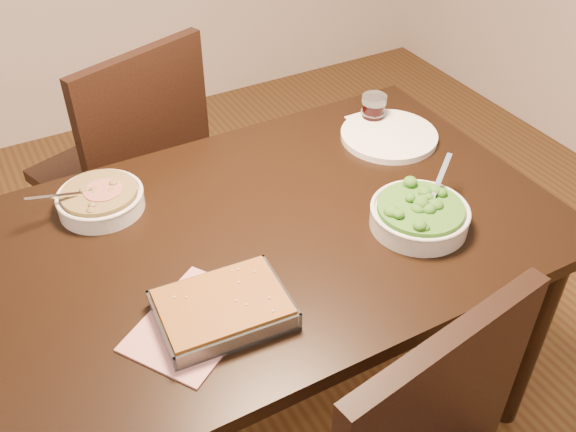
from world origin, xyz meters
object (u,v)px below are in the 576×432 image
Objects in this scene: table at (272,254)px; chair_far at (131,164)px; stew_bowl at (101,199)px; baking_dish at (223,309)px; dinner_plate at (389,136)px; wine_tumbler at (374,108)px; broccoli_bowl at (419,215)px.

chair_far is at bearing 101.58° from table.
baking_dish is at bearing -76.41° from stew_bowl.
chair_far reaches higher than stew_bowl.
stew_bowl is at bearing 107.62° from baking_dish.
stew_bowl is at bearing 174.63° from dinner_plate.
table is 0.75m from chair_far.
baking_dish is 0.89m from wine_tumbler.
baking_dish is 0.29× the size of chair_far.
stew_bowl is at bearing 47.98° from chair_far.
baking_dish is (-0.54, -0.04, -0.01)m from broccoli_bowl.
table is at bearing -149.88° from wine_tumbler.
wine_tumbler is at bearing 68.10° from broccoli_bowl.
broccoli_bowl is at bearing 8.69° from baking_dish.
table is at bearing 82.22° from chair_far.
stew_bowl is at bearing -178.31° from wine_tumbler.
wine_tumbler is at bearing 126.77° from chair_far.
table is 1.43× the size of chair_far.
chair_far is at bearing 89.43° from baking_dish.
stew_bowl is 0.79m from broccoli_bowl.
stew_bowl is 0.50m from baking_dish.
baking_dish reaches higher than table.
stew_bowl is 0.85× the size of baking_dish.
table is at bearing -37.92° from stew_bowl.
dinner_plate is (0.17, 0.36, -0.02)m from broccoli_bowl.
wine_tumbler is (0.50, 0.29, 0.14)m from table.
stew_bowl is 2.84× the size of wine_tumbler.
broccoli_bowl reaches higher than table.
broccoli_bowl reaches higher than wine_tumbler.
wine_tumbler is at bearing 1.69° from stew_bowl.
table is at bearing -158.91° from dinner_plate.
chair_far reaches higher than broccoli_bowl.
wine_tumbler is (0.84, 0.02, 0.02)m from stew_bowl.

